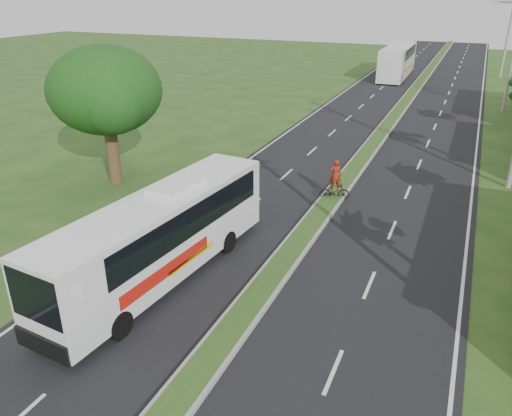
% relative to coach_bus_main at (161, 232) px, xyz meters
% --- Properties ---
extents(ground, '(180.00, 180.00, 0.00)m').
position_rel_coach_bus_main_xyz_m(ground, '(3.81, -2.44, -1.95)').
color(ground, '#1E481A').
rests_on(ground, ground).
extents(road_asphalt, '(14.00, 160.00, 0.02)m').
position_rel_coach_bus_main_xyz_m(road_asphalt, '(3.81, 17.56, -1.94)').
color(road_asphalt, black).
rests_on(road_asphalt, ground).
extents(median_strip, '(1.20, 160.00, 0.18)m').
position_rel_coach_bus_main_xyz_m(median_strip, '(3.81, 17.56, -1.84)').
color(median_strip, gray).
rests_on(median_strip, ground).
extents(lane_edge_left, '(0.12, 160.00, 0.01)m').
position_rel_coach_bus_main_xyz_m(lane_edge_left, '(-2.89, 17.56, -1.95)').
color(lane_edge_left, silver).
rests_on(lane_edge_left, ground).
extents(lane_edge_right, '(0.12, 160.00, 0.01)m').
position_rel_coach_bus_main_xyz_m(lane_edge_right, '(10.51, 17.56, -1.95)').
color(lane_edge_right, silver).
rests_on(lane_edge_right, ground).
extents(shade_tree, '(6.30, 6.00, 7.54)m').
position_rel_coach_bus_main_xyz_m(shade_tree, '(-8.30, 7.58, 3.08)').
color(shade_tree, '#473321').
rests_on(shade_tree, ground).
extents(utility_pole_d, '(1.60, 0.28, 10.50)m').
position_rel_coach_bus_main_xyz_m(utility_pole_d, '(12.31, 55.56, 3.47)').
color(utility_pole_d, gray).
rests_on(utility_pole_d, ground).
extents(coach_bus_main, '(3.33, 11.11, 3.54)m').
position_rel_coach_bus_main_xyz_m(coach_bus_main, '(0.00, 0.00, 0.00)').
color(coach_bus_main, white).
rests_on(coach_bus_main, ground).
extents(coach_bus_far, '(2.91, 12.58, 3.66)m').
position_rel_coach_bus_main_xyz_m(coach_bus_far, '(0.56, 50.54, 0.13)').
color(coach_bus_far, silver).
rests_on(coach_bus_far, ground).
extents(motorcyclist, '(1.59, 0.96, 2.20)m').
position_rel_coach_bus_main_xyz_m(motorcyclist, '(3.91, 9.98, -1.13)').
color(motorcyclist, black).
rests_on(motorcyclist, ground).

